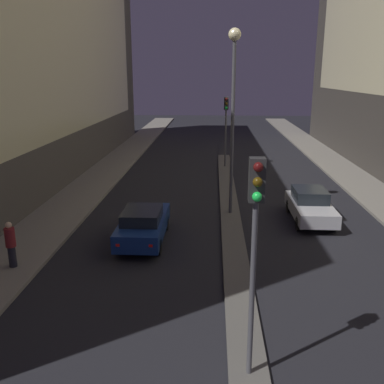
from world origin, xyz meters
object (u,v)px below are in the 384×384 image
(street_lamp, at_px, (233,87))
(car_left_lane, at_px, (143,224))
(traffic_light_near, at_px, (255,223))
(traffic_light_mid, at_px, (226,116))
(pedestrian_on_left_sidewalk, at_px, (11,243))
(car_right_lane, at_px, (310,205))

(street_lamp, relative_size, car_left_lane, 1.97)
(traffic_light_near, height_order, street_lamp, street_lamp)
(traffic_light_near, bearing_deg, traffic_light_mid, 90.00)
(traffic_light_near, distance_m, traffic_light_mid, 22.45)
(street_lamp, height_order, car_left_lane, street_lamp)
(car_left_lane, height_order, pedestrian_on_left_sidewalk, pedestrian_on_left_sidewalk)
(pedestrian_on_left_sidewalk, bearing_deg, traffic_light_near, -33.11)
(traffic_light_near, relative_size, street_lamp, 0.59)
(traffic_light_near, height_order, pedestrian_on_left_sidewalk, traffic_light_near)
(car_left_lane, bearing_deg, car_right_lane, 22.10)
(street_lamp, distance_m, pedestrian_on_left_sidewalk, 11.40)
(traffic_light_near, bearing_deg, car_right_lane, 71.43)
(car_left_lane, height_order, car_right_lane, car_right_lane)
(traffic_light_near, height_order, traffic_light_mid, same)
(traffic_light_mid, height_order, pedestrian_on_left_sidewalk, traffic_light_mid)
(traffic_light_near, xyz_separation_m, pedestrian_on_left_sidewalk, (-7.84, 5.11, -2.73))
(traffic_light_near, relative_size, pedestrian_on_left_sidewalk, 3.00)
(traffic_light_mid, xyz_separation_m, street_lamp, (0.00, -10.80, 2.34))
(car_right_lane, xyz_separation_m, pedestrian_on_left_sidewalk, (-11.53, -5.85, 0.27))
(traffic_light_mid, relative_size, pedestrian_on_left_sidewalk, 3.00)
(traffic_light_near, relative_size, car_left_lane, 1.15)
(car_left_lane, distance_m, pedestrian_on_left_sidewalk, 5.06)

